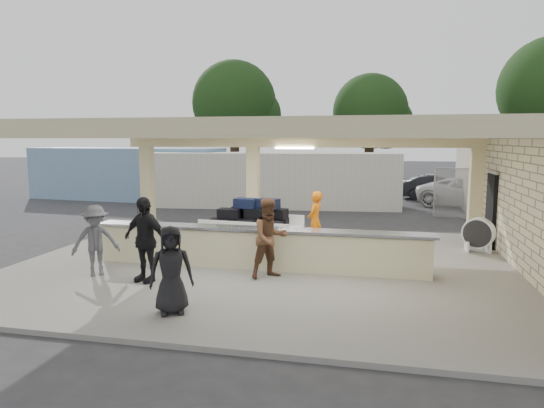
% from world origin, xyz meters
% --- Properties ---
extents(ground, '(120.00, 120.00, 0.00)m').
position_xyz_m(ground, '(0.00, 0.00, 0.00)').
color(ground, '#2B2A2D').
rests_on(ground, ground).
extents(pavilion, '(12.01, 10.00, 3.55)m').
position_xyz_m(pavilion, '(0.21, 0.66, 1.35)').
color(pavilion, slate).
rests_on(pavilion, ground).
extents(baggage_counter, '(8.20, 0.58, 0.98)m').
position_xyz_m(baggage_counter, '(0.00, -0.50, 0.59)').
color(baggage_counter, beige).
rests_on(baggage_counter, pavilion).
extents(luggage_cart, '(2.66, 1.80, 1.48)m').
position_xyz_m(luggage_cart, '(-0.58, 1.11, 0.89)').
color(luggage_cart, white).
rests_on(luggage_cart, pavilion).
extents(drum_fan, '(0.89, 0.62, 0.94)m').
position_xyz_m(drum_fan, '(5.50, 2.47, 0.60)').
color(drum_fan, white).
rests_on(drum_fan, pavilion).
extents(baggage_handler, '(0.46, 0.67, 1.66)m').
position_xyz_m(baggage_handler, '(1.09, 1.58, 0.93)').
color(baggage_handler, orange).
rests_on(baggage_handler, pavilion).
extents(passenger_a, '(0.92, 0.85, 1.80)m').
position_xyz_m(passenger_a, '(0.45, -1.22, 1.00)').
color(passenger_a, brown).
rests_on(passenger_a, pavilion).
extents(passenger_b, '(1.16, 0.67, 1.86)m').
position_xyz_m(passenger_b, '(-2.14, -2.09, 1.03)').
color(passenger_b, black).
rests_on(passenger_b, pavilion).
extents(passenger_c, '(1.05, 0.92, 1.61)m').
position_xyz_m(passenger_c, '(-3.44, -1.91, 0.91)').
color(passenger_c, '#525257').
rests_on(passenger_c, pavilion).
extents(passenger_d, '(0.83, 0.63, 1.58)m').
position_xyz_m(passenger_d, '(-0.76, -3.78, 0.89)').
color(passenger_d, black).
rests_on(passenger_d, pavilion).
extents(car_white_a, '(5.46, 4.11, 1.41)m').
position_xyz_m(car_white_a, '(7.14, 12.13, 0.71)').
color(car_white_a, white).
rests_on(car_white_a, ground).
extents(car_dark, '(3.92, 1.48, 1.29)m').
position_xyz_m(car_dark, '(5.79, 15.06, 0.65)').
color(car_dark, black).
rests_on(car_dark, ground).
extents(container_white, '(11.87, 3.49, 2.53)m').
position_xyz_m(container_white, '(-2.12, 10.63, 1.27)').
color(container_white, silver).
rests_on(container_white, ground).
extents(container_blue, '(10.54, 3.23, 2.70)m').
position_xyz_m(container_blue, '(-10.23, 11.67, 1.35)').
color(container_blue, '#7E9DCA').
rests_on(container_blue, ground).
extents(tree_left, '(6.60, 6.30, 9.00)m').
position_xyz_m(tree_left, '(-7.68, 24.16, 5.59)').
color(tree_left, '#382619').
rests_on(tree_left, ground).
extents(tree_mid, '(6.00, 5.60, 8.00)m').
position_xyz_m(tree_mid, '(2.32, 26.16, 4.96)').
color(tree_mid, '#382619').
rests_on(tree_mid, ground).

